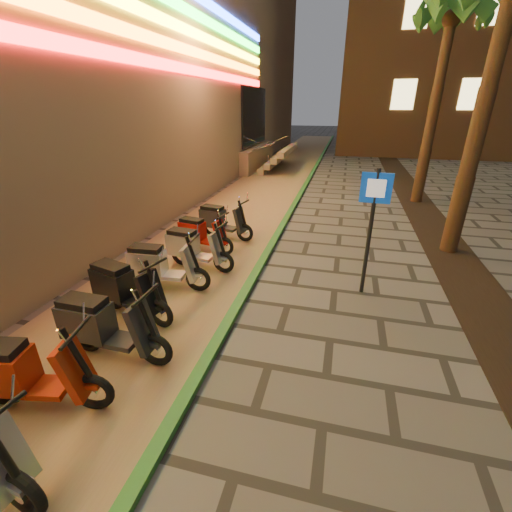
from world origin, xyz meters
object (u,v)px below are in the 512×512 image
(pedestrian_sign, at_px, (372,216))
(scooter_7, at_px, (160,265))
(scooter_6, at_px, (124,288))
(scooter_8, at_px, (193,247))
(scooter_9, at_px, (200,233))
(scooter_10, at_px, (220,220))
(scooter_5, at_px, (103,326))
(scooter_4, at_px, (23,373))

(pedestrian_sign, bearing_deg, scooter_7, -165.03)
(scooter_6, relative_size, scooter_8, 1.05)
(pedestrian_sign, distance_m, scooter_9, 4.32)
(pedestrian_sign, relative_size, scooter_10, 1.52)
(scooter_8, bearing_deg, scooter_5, -83.46)
(scooter_4, height_order, scooter_10, scooter_4)
(scooter_9, xyz_separation_m, scooter_10, (0.18, 1.04, 0.03))
(scooter_6, xyz_separation_m, scooter_8, (0.38, 2.09, -0.03))
(scooter_10, bearing_deg, scooter_6, -83.07)
(pedestrian_sign, distance_m, scooter_4, 5.83)
(scooter_7, bearing_deg, scooter_8, 72.59)
(scooter_8, distance_m, scooter_10, 2.02)
(pedestrian_sign, bearing_deg, scooter_6, -152.52)
(scooter_5, relative_size, scooter_6, 1.01)
(pedestrian_sign, xyz_separation_m, scooter_4, (-4.10, -4.00, -1.07))
(scooter_6, xyz_separation_m, scooter_10, (0.32, 4.11, -0.03))
(pedestrian_sign, relative_size, scooter_5, 1.42)
(scooter_7, bearing_deg, scooter_5, -88.09)
(scooter_5, height_order, scooter_9, scooter_5)
(pedestrian_sign, xyz_separation_m, scooter_5, (-3.78, -2.93, -1.07))
(scooter_6, xyz_separation_m, scooter_7, (0.13, 1.03, -0.01))
(scooter_7, bearing_deg, scooter_10, 82.19)
(scooter_5, bearing_deg, scooter_9, 93.89)
(scooter_4, xyz_separation_m, scooter_7, (0.09, 3.16, -0.01))
(scooter_6, distance_m, scooter_9, 3.08)
(scooter_9, bearing_deg, scooter_6, -82.11)
(scooter_9, height_order, scooter_10, scooter_10)
(pedestrian_sign, relative_size, scooter_8, 1.50)
(pedestrian_sign, xyz_separation_m, scooter_7, (-4.01, -0.84, -1.09))
(pedestrian_sign, xyz_separation_m, scooter_6, (-4.14, -1.87, -1.07))
(scooter_5, xyz_separation_m, scooter_7, (-0.23, 2.09, -0.02))
(pedestrian_sign, height_order, scooter_6, pedestrian_sign)
(scooter_6, bearing_deg, scooter_8, 94.17)
(pedestrian_sign, height_order, scooter_5, pedestrian_sign)
(scooter_10, bearing_deg, scooter_4, -81.19)
(scooter_10, bearing_deg, scooter_8, -77.01)
(pedestrian_sign, bearing_deg, scooter_8, 179.83)
(scooter_8, bearing_deg, scooter_9, 110.20)
(scooter_4, distance_m, scooter_5, 1.11)
(pedestrian_sign, xyz_separation_m, scooter_10, (-3.82, 2.24, -1.10))
(scooter_4, bearing_deg, scooter_8, 74.16)
(scooter_4, relative_size, scooter_5, 0.99)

